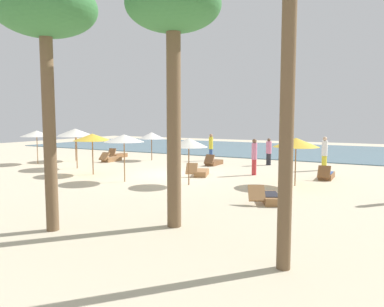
{
  "coord_description": "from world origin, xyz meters",
  "views": [
    {
      "loc": [
        10.37,
        -16.64,
        3.03
      ],
      "look_at": [
        0.83,
        0.56,
        1.1
      ],
      "focal_mm": 34.85,
      "sensor_mm": 36.0,
      "label": 1
    }
  ],
  "objects_px": {
    "umbrella_4": "(189,143)",
    "lounger_0": "(326,175)",
    "umbrella_5": "(92,137)",
    "lounger_3": "(269,198)",
    "umbrella_2": "(152,136)",
    "person_3": "(211,147)",
    "lounger_2": "(214,162)",
    "person_0": "(254,156)",
    "person_1": "(324,153)",
    "palm_2": "(173,15)",
    "lounger_4": "(111,159)",
    "palm_3": "(45,15)",
    "umbrella_0": "(76,133)",
    "person_4": "(269,152)",
    "lounger_1": "(201,172)",
    "umbrella_7": "(124,138)",
    "umbrella_1": "(75,132)",
    "lounger_5": "(118,155)",
    "umbrella_6": "(296,142)",
    "umbrella_3": "(37,134)"
  },
  "relations": [
    {
      "from": "person_1",
      "to": "umbrella_5",
      "type": "bearing_deg",
      "value": -144.06
    },
    {
      "from": "lounger_2",
      "to": "lounger_5",
      "type": "distance_m",
      "value": 8.14
    },
    {
      "from": "lounger_4",
      "to": "person_3",
      "type": "distance_m",
      "value": 6.93
    },
    {
      "from": "person_0",
      "to": "umbrella_5",
      "type": "bearing_deg",
      "value": -152.34
    },
    {
      "from": "umbrella_5",
      "to": "lounger_0",
      "type": "bearing_deg",
      "value": 22.3
    },
    {
      "from": "person_1",
      "to": "lounger_1",
      "type": "bearing_deg",
      "value": -135.48
    },
    {
      "from": "lounger_3",
      "to": "umbrella_2",
      "type": "bearing_deg",
      "value": 142.27
    },
    {
      "from": "lounger_5",
      "to": "lounger_1",
      "type": "bearing_deg",
      "value": -26.17
    },
    {
      "from": "lounger_1",
      "to": "person_4",
      "type": "height_order",
      "value": "person_4"
    },
    {
      "from": "lounger_5",
      "to": "person_1",
      "type": "height_order",
      "value": "person_1"
    },
    {
      "from": "lounger_3",
      "to": "person_0",
      "type": "xyz_separation_m",
      "value": [
        -2.62,
        5.76,
        0.82
      ]
    },
    {
      "from": "umbrella_1",
      "to": "lounger_4",
      "type": "xyz_separation_m",
      "value": [
        2.31,
        0.97,
        -1.84
      ]
    },
    {
      "from": "person_0",
      "to": "umbrella_6",
      "type": "bearing_deg",
      "value": -37.87
    },
    {
      "from": "umbrella_4",
      "to": "lounger_1",
      "type": "height_order",
      "value": "umbrella_4"
    },
    {
      "from": "lounger_0",
      "to": "lounger_2",
      "type": "xyz_separation_m",
      "value": [
        -7.15,
        2.08,
        -0.01
      ]
    },
    {
      "from": "palm_2",
      "to": "lounger_1",
      "type": "bearing_deg",
      "value": 112.98
    },
    {
      "from": "lounger_5",
      "to": "palm_3",
      "type": "bearing_deg",
      "value": -55.3
    },
    {
      "from": "umbrella_1",
      "to": "palm_3",
      "type": "height_order",
      "value": "palm_3"
    },
    {
      "from": "lounger_2",
      "to": "lounger_5",
      "type": "bearing_deg",
      "value": 177.09
    },
    {
      "from": "umbrella_5",
      "to": "lounger_1",
      "type": "bearing_deg",
      "value": 24.84
    },
    {
      "from": "person_1",
      "to": "palm_2",
      "type": "height_order",
      "value": "palm_2"
    },
    {
      "from": "umbrella_7",
      "to": "person_0",
      "type": "distance_m",
      "value": 6.81
    },
    {
      "from": "lounger_4",
      "to": "palm_3",
      "type": "relative_size",
      "value": 0.27
    },
    {
      "from": "lounger_0",
      "to": "person_4",
      "type": "bearing_deg",
      "value": 137.75
    },
    {
      "from": "person_4",
      "to": "lounger_0",
      "type": "bearing_deg",
      "value": -42.25
    },
    {
      "from": "lounger_2",
      "to": "person_0",
      "type": "xyz_separation_m",
      "value": [
        3.62,
        -2.67,
        0.82
      ]
    },
    {
      "from": "umbrella_4",
      "to": "person_4",
      "type": "relative_size",
      "value": 1.24
    },
    {
      "from": "umbrella_2",
      "to": "person_3",
      "type": "bearing_deg",
      "value": 25.58
    },
    {
      "from": "umbrella_2",
      "to": "umbrella_7",
      "type": "distance_m",
      "value": 8.73
    },
    {
      "from": "lounger_0",
      "to": "person_3",
      "type": "height_order",
      "value": "person_3"
    },
    {
      "from": "person_0",
      "to": "lounger_5",
      "type": "bearing_deg",
      "value": 165.32
    },
    {
      "from": "umbrella_6",
      "to": "umbrella_3",
      "type": "bearing_deg",
      "value": -178.96
    },
    {
      "from": "umbrella_2",
      "to": "umbrella_6",
      "type": "relative_size",
      "value": 0.93
    },
    {
      "from": "umbrella_1",
      "to": "umbrella_4",
      "type": "xyz_separation_m",
      "value": [
        11.36,
        -4.19,
        -0.11
      ]
    },
    {
      "from": "umbrella_5",
      "to": "lounger_0",
      "type": "height_order",
      "value": "umbrella_5"
    },
    {
      "from": "umbrella_0",
      "to": "palm_2",
      "type": "xyz_separation_m",
      "value": [
        11.19,
        -7.19,
        3.59
      ]
    },
    {
      "from": "lounger_3",
      "to": "umbrella_0",
      "type": "bearing_deg",
      "value": 166.28
    },
    {
      "from": "umbrella_3",
      "to": "umbrella_6",
      "type": "relative_size",
      "value": 1.02
    },
    {
      "from": "umbrella_6",
      "to": "person_4",
      "type": "bearing_deg",
      "value": 116.71
    },
    {
      "from": "umbrella_4",
      "to": "lounger_4",
      "type": "relative_size",
      "value": 1.21
    },
    {
      "from": "umbrella_2",
      "to": "person_1",
      "type": "relative_size",
      "value": 1.03
    },
    {
      "from": "umbrella_5",
      "to": "palm_2",
      "type": "distance_m",
      "value": 11.17
    },
    {
      "from": "lounger_1",
      "to": "person_0",
      "type": "relative_size",
      "value": 0.94
    },
    {
      "from": "umbrella_5",
      "to": "umbrella_7",
      "type": "height_order",
      "value": "umbrella_7"
    },
    {
      "from": "person_0",
      "to": "umbrella_3",
      "type": "bearing_deg",
      "value": -170.41
    },
    {
      "from": "lounger_3",
      "to": "lounger_5",
      "type": "distance_m",
      "value": 16.88
    },
    {
      "from": "umbrella_0",
      "to": "person_4",
      "type": "relative_size",
      "value": 1.37
    },
    {
      "from": "umbrella_4",
      "to": "lounger_0",
      "type": "relative_size",
      "value": 1.25
    },
    {
      "from": "umbrella_0",
      "to": "lounger_0",
      "type": "height_order",
      "value": "umbrella_0"
    },
    {
      "from": "umbrella_1",
      "to": "palm_2",
      "type": "bearing_deg",
      "value": -35.0
    }
  ]
}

